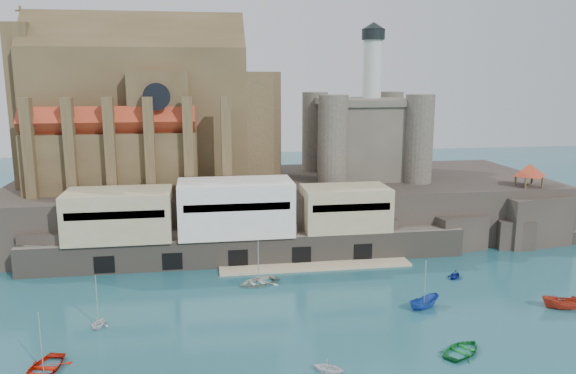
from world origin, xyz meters
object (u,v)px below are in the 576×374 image
(church, at_px, (150,116))
(boat_1, at_px, (328,372))
(castle_keep, at_px, (364,133))
(boat_0, at_px, (44,372))
(boat_2, at_px, (424,308))
(pavilion, at_px, (530,171))

(church, distance_m, boat_1, 62.87)
(castle_keep, relative_size, boat_0, 4.74)
(church, relative_size, castle_keep, 1.60)
(castle_keep, xyz_separation_m, boat_2, (-3.51, -40.58, -18.31))
(pavilion, distance_m, boat_2, 40.97)
(boat_1, xyz_separation_m, boat_2, (15.75, 13.64, 0.00))
(boat_0, distance_m, boat_2, 45.10)
(boat_1, bearing_deg, boat_0, 110.34)
(boat_0, xyz_separation_m, boat_1, (28.44, -4.57, 0.00))
(boat_1, distance_m, boat_2, 20.83)
(boat_0, height_order, boat_2, boat_0)
(church, height_order, castle_keep, church)
(boat_0, bearing_deg, church, 94.82)
(pavilion, bearing_deg, boat_1, -139.10)
(pavilion, bearing_deg, church, 166.52)
(boat_0, distance_m, boat_1, 28.80)
(boat_1, bearing_deg, castle_keep, 9.92)
(church, bearing_deg, boat_2, -48.41)
(church, height_order, boat_0, church)
(boat_0, bearing_deg, boat_2, 24.87)
(boat_1, bearing_deg, boat_2, -19.63)
(pavilion, height_order, boat_1, pavilion)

